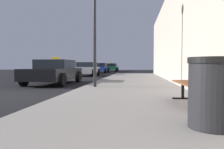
# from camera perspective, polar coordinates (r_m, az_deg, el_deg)

# --- Properties ---
(ground_plane) EXTENTS (80.00, 80.00, 0.00)m
(ground_plane) POSITION_cam_1_polar(r_m,az_deg,el_deg) (7.93, -25.09, -4.92)
(ground_plane) COLOR black
(sidewalk) EXTENTS (4.00, 32.00, 0.15)m
(sidewalk) POSITION_cam_1_polar(r_m,az_deg,el_deg) (6.75, 5.31, -5.31)
(sidewalk) COLOR gray
(sidewalk) RESTS_ON ground_plane
(building_wall) EXTENTS (0.70, 32.00, 5.05)m
(building_wall) POSITION_cam_1_polar(r_m,az_deg,el_deg) (7.16, 23.89, 14.64)
(building_wall) COLOR #BCAD99
(building_wall) RESTS_ON ground_plane
(bench) EXTENTS (0.57, 1.65, 0.89)m
(bench) POSITION_cam_1_polar(r_m,az_deg,el_deg) (4.95, 21.13, -1.46)
(bench) COLOR brown
(bench) RESTS_ON sidewalk
(trash_bin) EXTENTS (0.65, 0.65, 0.94)m
(trash_bin) POSITION_cam_1_polar(r_m,az_deg,el_deg) (3.17, 24.99, -4.30)
(trash_bin) COLOR black
(trash_bin) RESTS_ON sidewalk
(street_lamp) EXTENTS (0.36, 0.36, 4.46)m
(street_lamp) POSITION_cam_1_polar(r_m,az_deg,el_deg) (8.70, -4.60, 17.10)
(street_lamp) COLOR black
(street_lamp) RESTS_ON sidewalk
(car_black) EXTENTS (2.07, 4.31, 1.43)m
(car_black) POSITION_cam_1_polar(r_m,az_deg,el_deg) (11.75, -14.91, 0.72)
(car_black) COLOR black
(car_black) RESTS_ON ground_plane
(car_silver) EXTENTS (2.01, 4.47, 1.27)m
(car_silver) POSITION_cam_1_polar(r_m,az_deg,el_deg) (20.55, -6.69, 1.49)
(car_silver) COLOR #B7B7BF
(car_silver) RESTS_ON ground_plane
(car_blue) EXTENTS (1.99, 4.54, 1.27)m
(car_blue) POSITION_cam_1_polar(r_m,az_deg,el_deg) (27.75, -3.20, 1.74)
(car_blue) COLOR #233899
(car_blue) RESTS_ON ground_plane
(car_green) EXTENTS (2.06, 4.56, 1.43)m
(car_green) POSITION_cam_1_polar(r_m,az_deg,el_deg) (34.38, -0.21, 1.88)
(car_green) COLOR #196638
(car_green) RESTS_ON ground_plane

